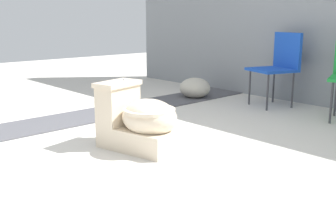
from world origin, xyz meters
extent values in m
plane|color=beige|center=(0.00, 0.00, 0.00)|extent=(14.00, 14.00, 0.00)
cube|color=#4C4C51|center=(-1.23, 0.50, 0.01)|extent=(0.56, 8.00, 0.01)
cube|color=beige|center=(-0.07, 0.11, 0.09)|extent=(0.66, 0.46, 0.17)
ellipsoid|color=beige|center=(0.03, 0.13, 0.26)|extent=(0.51, 0.45, 0.28)
cylinder|color=beige|center=(0.03, 0.13, 0.32)|extent=(0.47, 0.47, 0.03)
cube|color=beige|center=(-0.27, 0.06, 0.32)|extent=(0.25, 0.37, 0.30)
cube|color=beige|center=(-0.27, 0.06, 0.49)|extent=(0.28, 0.40, 0.04)
cylinder|color=silver|center=(-0.29, 0.14, 0.51)|extent=(0.02, 0.02, 0.01)
cube|color=#1947B2|center=(-0.25, 2.17, 0.42)|extent=(0.56, 0.56, 0.03)
cube|color=#1947B2|center=(-0.18, 2.36, 0.64)|extent=(0.43, 0.18, 0.40)
cylinder|color=#38383D|center=(-0.14, 1.95, 0.20)|extent=(0.02, 0.02, 0.40)
cylinder|color=#38383D|center=(-0.46, 2.06, 0.20)|extent=(0.02, 0.02, 0.40)
cylinder|color=#38383D|center=(-0.03, 2.27, 0.20)|extent=(0.02, 0.02, 0.40)
cylinder|color=#38383D|center=(-0.35, 2.38, 0.20)|extent=(0.02, 0.02, 0.40)
cylinder|color=#38383D|center=(0.58, 1.93, 0.20)|extent=(0.02, 0.02, 0.40)
cylinder|color=#38383D|center=(0.47, 2.25, 0.20)|extent=(0.02, 0.02, 0.40)
ellipsoid|color=#ADA899|center=(-1.17, 1.88, 0.13)|extent=(0.46, 0.45, 0.26)
camera|label=1|loc=(2.22, -1.69, 0.98)|focal=42.00mm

